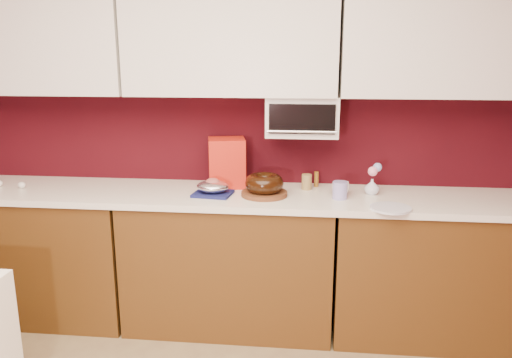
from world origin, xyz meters
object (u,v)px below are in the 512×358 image
object	(u,v)px
toaster_oven	(302,116)
coffee_mug	(341,187)
bundt_cake	(264,183)
blue_jar	(340,190)
pandoro_box	(227,163)
flower_vase	(372,186)
foil_ham_nest	(213,186)

from	to	relation	value
toaster_oven	coffee_mug	world-z (taller)	toaster_oven
bundt_cake	blue_jar	world-z (taller)	bundt_cake
pandoro_box	blue_jar	bearing A→B (deg)	-29.52
coffee_mug	pandoro_box	bearing A→B (deg)	168.69
toaster_oven	flower_vase	bearing A→B (deg)	-12.63
bundt_cake	blue_jar	xyz separation A→B (m)	(0.46, -0.02, -0.03)
flower_vase	bundt_cake	bearing A→B (deg)	-170.81
toaster_oven	pandoro_box	world-z (taller)	toaster_oven
foil_ham_nest	pandoro_box	world-z (taller)	pandoro_box
foil_ham_nest	flower_vase	distance (m)	1.00
toaster_oven	coffee_mug	xyz separation A→B (m)	(0.25, -0.14, -0.42)
foil_ham_nest	pandoro_box	xyz separation A→B (m)	(0.05, 0.23, 0.11)
toaster_oven	coffee_mug	distance (m)	0.51
blue_jar	flower_vase	world-z (taller)	flower_vase
pandoro_box	foil_ham_nest	bearing A→B (deg)	-114.94
bundt_cake	flower_vase	bearing A→B (deg)	9.19
bundt_cake	flower_vase	size ratio (longest dim) A/B	2.14
coffee_mug	flower_vase	world-z (taller)	flower_vase
toaster_oven	coffee_mug	size ratio (longest dim) A/B	4.32
pandoro_box	coffee_mug	world-z (taller)	pandoro_box
foil_ham_nest	coffee_mug	world-z (taller)	coffee_mug
flower_vase	pandoro_box	bearing A→B (deg)	173.63
toaster_oven	foil_ham_nest	bearing A→B (deg)	-157.51
toaster_oven	coffee_mug	bearing A→B (deg)	-29.94
pandoro_box	flower_vase	world-z (taller)	pandoro_box
foil_ham_nest	coffee_mug	bearing A→B (deg)	5.89
toaster_oven	blue_jar	bearing A→B (deg)	-43.10
toaster_oven	bundt_cake	world-z (taller)	toaster_oven
toaster_oven	pandoro_box	size ratio (longest dim) A/B	1.40
flower_vase	coffee_mug	bearing A→B (deg)	-167.59
foil_ham_nest	flower_vase	world-z (taller)	flower_vase
toaster_oven	foil_ham_nest	distance (m)	0.72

